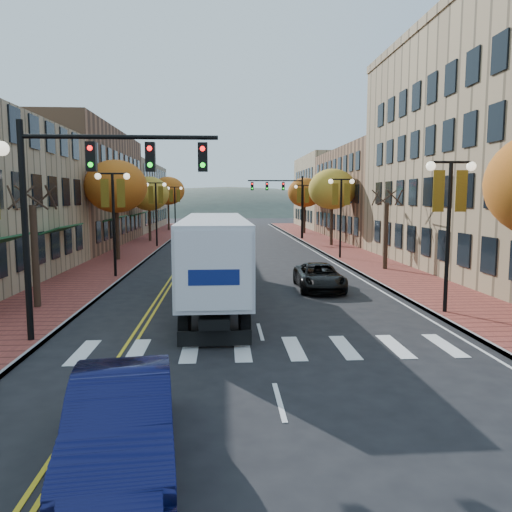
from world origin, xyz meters
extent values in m
plane|color=black|center=(0.00, 0.00, 0.00)|extent=(200.00, 200.00, 0.00)
cube|color=brown|center=(-9.00, 32.50, 0.07)|extent=(4.00, 85.00, 0.15)
cube|color=brown|center=(9.00, 32.50, 0.07)|extent=(4.00, 85.00, 0.15)
cube|color=brown|center=(-17.00, 36.00, 5.50)|extent=(12.00, 24.00, 11.00)
cube|color=#9E8966|center=(-17.00, 61.00, 4.75)|extent=(12.00, 26.00, 9.50)
cube|color=brown|center=(18.50, 42.00, 5.00)|extent=(15.00, 24.00, 10.00)
cube|color=#9E8966|center=(18.50, 64.00, 5.50)|extent=(15.00, 20.00, 11.00)
cylinder|color=#382619|center=(-9.00, 8.00, 2.25)|extent=(0.28, 0.28, 4.20)
cylinder|color=#382619|center=(-9.00, 24.00, 2.60)|extent=(0.28, 0.28, 4.90)
ellipsoid|color=#CC5B18|center=(-9.00, 24.00, 5.46)|extent=(4.48, 4.48, 3.81)
cylinder|color=#382619|center=(-9.00, 40.00, 2.42)|extent=(0.28, 0.28, 4.55)
ellipsoid|color=gold|center=(-9.00, 40.00, 5.07)|extent=(4.16, 4.16, 3.54)
cylinder|color=#382619|center=(-9.00, 58.00, 2.67)|extent=(0.28, 0.28, 5.04)
ellipsoid|color=#CC5B18|center=(-9.00, 58.00, 5.62)|extent=(4.61, 4.61, 3.92)
cylinder|color=#382619|center=(9.00, 18.00, 2.25)|extent=(0.28, 0.28, 4.20)
cylinder|color=#382619|center=(9.00, 34.00, 2.60)|extent=(0.28, 0.28, 4.90)
ellipsoid|color=gold|center=(9.00, 34.00, 5.46)|extent=(4.48, 4.48, 3.81)
cylinder|color=#382619|center=(9.00, 50.00, 2.53)|extent=(0.28, 0.28, 4.76)
ellipsoid|color=#CC5B18|center=(9.00, 50.00, 5.30)|extent=(4.35, 4.35, 3.70)
sphere|color=#FFF2CC|center=(-6.70, 0.00, 5.85)|extent=(0.36, 0.36, 0.36)
cylinder|color=black|center=(-7.50, 16.00, 3.00)|extent=(0.16, 0.16, 6.00)
cylinder|color=black|center=(-7.50, 16.00, 6.00)|extent=(1.60, 0.10, 0.10)
sphere|color=#FFF2CC|center=(-8.30, 16.00, 5.85)|extent=(0.36, 0.36, 0.36)
sphere|color=#FFF2CC|center=(-6.70, 16.00, 5.85)|extent=(0.36, 0.36, 0.36)
cube|color=#B08D17|center=(-7.95, 16.00, 4.90)|extent=(0.45, 0.03, 1.60)
cube|color=#B08D17|center=(-7.05, 16.00, 4.90)|extent=(0.45, 0.03, 1.60)
cylinder|color=black|center=(-7.50, 34.00, 3.00)|extent=(0.16, 0.16, 6.00)
cylinder|color=black|center=(-7.50, 34.00, 6.00)|extent=(1.60, 0.10, 0.10)
sphere|color=#FFF2CC|center=(-8.30, 34.00, 5.85)|extent=(0.36, 0.36, 0.36)
sphere|color=#FFF2CC|center=(-6.70, 34.00, 5.85)|extent=(0.36, 0.36, 0.36)
cube|color=#B08D17|center=(-7.95, 34.00, 4.90)|extent=(0.45, 0.03, 1.60)
cube|color=#B08D17|center=(-7.05, 34.00, 4.90)|extent=(0.45, 0.03, 1.60)
cylinder|color=black|center=(-7.50, 52.00, 3.00)|extent=(0.16, 0.16, 6.00)
cylinder|color=black|center=(-7.50, 52.00, 6.00)|extent=(1.60, 0.10, 0.10)
sphere|color=#FFF2CC|center=(-8.30, 52.00, 5.85)|extent=(0.36, 0.36, 0.36)
sphere|color=#FFF2CC|center=(-6.70, 52.00, 5.85)|extent=(0.36, 0.36, 0.36)
cube|color=#B08D17|center=(-7.95, 52.00, 4.90)|extent=(0.45, 0.03, 1.60)
cube|color=#B08D17|center=(-7.05, 52.00, 4.90)|extent=(0.45, 0.03, 1.60)
cylinder|color=black|center=(7.50, 6.00, 3.00)|extent=(0.16, 0.16, 6.00)
cylinder|color=black|center=(7.50, 6.00, 6.00)|extent=(1.60, 0.10, 0.10)
sphere|color=#FFF2CC|center=(6.70, 6.00, 5.85)|extent=(0.36, 0.36, 0.36)
sphere|color=#FFF2CC|center=(8.30, 6.00, 5.85)|extent=(0.36, 0.36, 0.36)
cube|color=#B08D17|center=(7.05, 6.00, 4.90)|extent=(0.45, 0.03, 1.60)
cube|color=#B08D17|center=(7.95, 6.00, 4.90)|extent=(0.45, 0.03, 1.60)
cylinder|color=black|center=(7.50, 24.00, 3.00)|extent=(0.16, 0.16, 6.00)
cylinder|color=black|center=(7.50, 24.00, 6.00)|extent=(1.60, 0.10, 0.10)
sphere|color=#FFF2CC|center=(6.70, 24.00, 5.85)|extent=(0.36, 0.36, 0.36)
sphere|color=#FFF2CC|center=(8.30, 24.00, 5.85)|extent=(0.36, 0.36, 0.36)
cube|color=#B08D17|center=(7.05, 24.00, 4.90)|extent=(0.45, 0.03, 1.60)
cube|color=#B08D17|center=(7.95, 24.00, 4.90)|extent=(0.45, 0.03, 1.60)
cylinder|color=black|center=(7.50, 42.00, 3.00)|extent=(0.16, 0.16, 6.00)
cylinder|color=black|center=(7.50, 42.00, 6.00)|extent=(1.60, 0.10, 0.10)
sphere|color=#FFF2CC|center=(6.70, 42.00, 5.85)|extent=(0.36, 0.36, 0.36)
sphere|color=#FFF2CC|center=(8.30, 42.00, 5.85)|extent=(0.36, 0.36, 0.36)
cube|color=#B08D17|center=(7.05, 42.00, 4.90)|extent=(0.45, 0.03, 1.60)
cube|color=#B08D17|center=(7.95, 42.00, 4.90)|extent=(0.45, 0.03, 1.60)
cylinder|color=black|center=(-7.40, 3.00, 3.50)|extent=(0.20, 0.20, 7.00)
cylinder|color=black|center=(-4.40, 3.00, 6.50)|extent=(6.00, 0.14, 0.14)
cube|color=black|center=(-5.30, 3.00, 5.90)|extent=(0.30, 0.25, 0.90)
sphere|color=#FF0C0C|center=(-5.30, 2.86, 6.15)|extent=(0.16, 0.16, 0.16)
cube|color=black|center=(-3.50, 3.00, 5.90)|extent=(0.30, 0.25, 0.90)
sphere|color=#FF0C0C|center=(-3.50, 2.86, 6.15)|extent=(0.16, 0.16, 0.16)
cube|color=black|center=(-1.88, 3.00, 5.90)|extent=(0.30, 0.25, 0.90)
sphere|color=#FF0C0C|center=(-1.88, 2.86, 6.15)|extent=(0.16, 0.16, 0.16)
cylinder|color=black|center=(7.40, 42.00, 3.50)|extent=(0.20, 0.20, 7.00)
cylinder|color=black|center=(4.40, 42.00, 6.50)|extent=(6.00, 0.14, 0.14)
cube|color=black|center=(5.30, 42.00, 5.90)|extent=(0.30, 0.25, 0.90)
sphere|color=#FF0C0C|center=(5.30, 41.86, 6.15)|extent=(0.16, 0.16, 0.16)
cube|color=black|center=(3.50, 42.00, 5.90)|extent=(0.30, 0.25, 0.90)
sphere|color=#FF0C0C|center=(3.50, 41.86, 6.15)|extent=(0.16, 0.16, 0.16)
cube|color=black|center=(1.88, 42.00, 5.90)|extent=(0.30, 0.25, 0.90)
sphere|color=#FF0C0C|center=(1.88, 41.86, 6.15)|extent=(0.16, 0.16, 0.16)
cube|color=black|center=(-1.64, 8.04, 0.81)|extent=(1.15, 12.43, 0.33)
cube|color=silver|center=(-1.64, 8.04, 2.48)|extent=(2.67, 12.45, 2.67)
cube|color=black|center=(-1.76, 15.68, 1.58)|extent=(2.43, 2.90, 2.39)
cylinder|color=black|center=(-2.57, 3.06, 0.48)|extent=(0.35, 0.96, 0.95)
cylinder|color=black|center=(-0.56, 3.09, 0.48)|extent=(0.35, 0.96, 0.95)
cylinder|color=black|center=(-2.58, 4.20, 0.48)|extent=(0.35, 0.96, 0.95)
cylinder|color=black|center=(-0.58, 4.23, 0.48)|extent=(0.35, 0.96, 0.95)
cylinder|color=black|center=(-2.74, 14.51, 0.48)|extent=(0.35, 0.96, 0.95)
cylinder|color=black|center=(-0.74, 14.54, 0.48)|extent=(0.35, 0.96, 0.95)
cylinder|color=black|center=(-2.77, 16.61, 0.48)|extent=(0.35, 0.96, 0.95)
cylinder|color=black|center=(-0.77, 16.65, 0.48)|extent=(0.35, 0.96, 0.95)
imported|color=#0E1038|center=(-3.03, -4.50, 0.81)|extent=(2.37, 5.09, 1.62)
imported|color=black|center=(3.56, 11.78, 0.67)|extent=(2.33, 4.85, 1.33)
imported|color=silver|center=(-1.25, 49.09, 0.77)|extent=(1.86, 4.56, 1.55)
imported|color=#9999A0|center=(0.93, 57.79, 0.67)|extent=(1.94, 4.63, 1.34)
imported|color=#B1B1B9|center=(0.63, 64.65, 0.72)|extent=(1.60, 4.37, 1.43)
camera|label=1|loc=(-1.24, -12.89, 4.64)|focal=35.00mm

